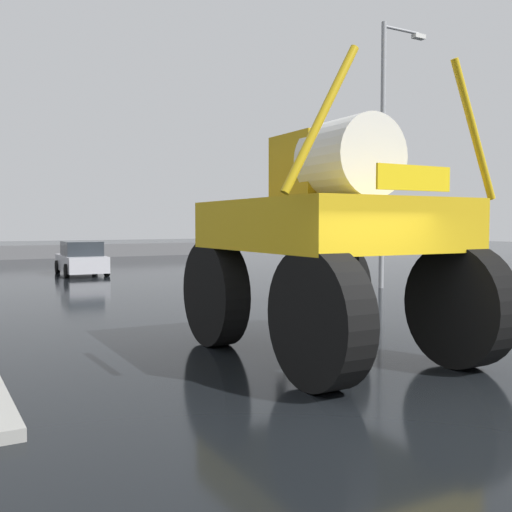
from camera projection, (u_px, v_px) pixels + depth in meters
ground_plane at (82, 284)px, 22.56m from camera, size 120.00×120.00×0.00m
oversize_sprayer at (328, 239)px, 10.19m from camera, size 4.04×5.49×4.86m
sedan_ahead at (81, 259)px, 26.47m from camera, size 2.05×4.18×1.52m
traffic_signal_near_right at (284, 219)px, 17.17m from camera, size 0.24×0.54×3.38m
streetlight_near_right at (385, 143)px, 20.87m from camera, size 2.01×0.24×9.41m
roadside_barrier at (18, 252)px, 37.79m from camera, size 31.48×0.24×0.90m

